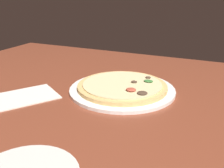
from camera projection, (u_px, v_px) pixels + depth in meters
dining_table at (102, 101)px, 81.33cm from camera, size 150.00×110.00×4.00cm
pizza_main at (122, 88)px, 83.19cm from camera, size 33.61×33.61×3.38cm
paper_menu at (21, 97)px, 78.40cm from camera, size 22.67×24.67×0.30cm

